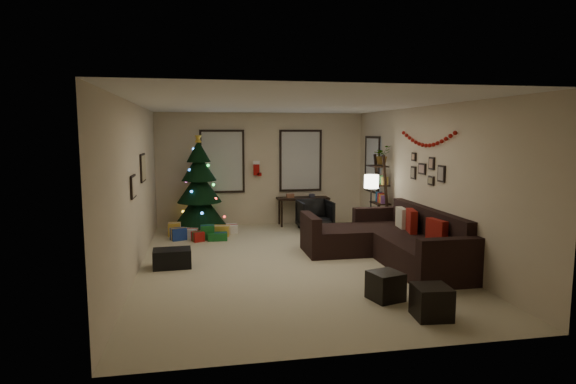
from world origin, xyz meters
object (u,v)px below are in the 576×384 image
object	(u,v)px
desk_chair	(315,215)
desk	(303,201)
bookshelf	(381,197)
sofa	(390,242)
christmas_tree	(199,190)

from	to	relation	value
desk_chair	desk	bearing A→B (deg)	100.01
desk_chair	bookshelf	distance (m)	1.64
desk	sofa	bearing A→B (deg)	-75.88
desk_chair	bookshelf	xyz separation A→B (m)	(1.20, -0.99, 0.51)
desk	desk_chair	xyz separation A→B (m)	(0.14, -0.65, -0.24)
christmas_tree	desk_chair	world-z (taller)	christmas_tree
sofa	bookshelf	world-z (taller)	bookshelf
sofa	bookshelf	distance (m)	1.88
sofa	desk	size ratio (longest dim) A/B	2.44
desk	christmas_tree	bearing A→B (deg)	-173.70
bookshelf	desk_chair	bearing A→B (deg)	140.41
christmas_tree	desk_chair	distance (m)	2.69
bookshelf	christmas_tree	bearing A→B (deg)	160.18
sofa	desk	world-z (taller)	sofa
desk	bookshelf	xyz separation A→B (m)	(1.34, -1.64, 0.26)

